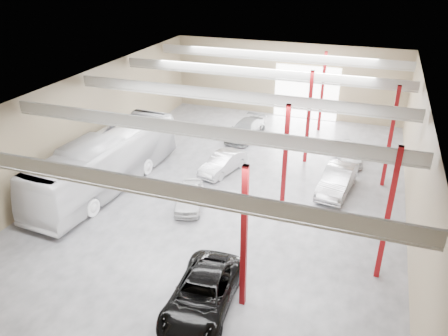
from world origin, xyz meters
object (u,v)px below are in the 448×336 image
Objects in this scene: car_row_a at (189,197)px; car_row_b at (223,163)px; car_right_far at (348,152)px; black_sedan at (202,294)px; car_row_c at (246,130)px; car_right_near at (337,180)px; coach_bus at (107,162)px.

car_row_b is at bearing 69.15° from car_row_a.
car_right_far is at bearing 32.74° from car_row_a.
car_row_c is at bearing 98.04° from black_sedan.
car_row_a is 5.21m from car_row_b.
car_row_a is at bearing -141.77° from car_right_near.
coach_bus is 13.38m from black_sedan.
coach_bus is 2.34× the size of black_sedan.
car_row_b reaches higher than car_row_a.
car_right_near reaches higher than car_row_c.
car_right_far is at bearing 95.29° from car_right_near.
coach_bus is at bearing 137.01° from black_sedan.
car_right_far is (14.93, 9.64, -1.16)m from coach_bus.
coach_bus reaches higher than car_right_near.
black_sedan is at bearing -71.00° from car_row_c.
black_sedan is 1.31× the size of car_row_b.
car_right_near is 5.21m from car_right_far.
car_row_b is at bearing 38.98° from coach_bus.
car_row_a is at bearing -1.35° from coach_bus.
car_right_near is at bearing -32.08° from car_row_c.
car_right_near reaches higher than car_row_a.
coach_bus reaches higher than car_row_a.
car_row_b is 6.81m from car_row_c.
car_row_a is 0.77× the size of car_row_c.
car_row_a is at bearing -82.62° from car_row_c.
car_row_b is (0.38, 5.20, 0.04)m from car_row_a.
coach_bus is at bearing -164.10° from car_right_far.
car_right_near reaches higher than black_sedan.
black_sedan reaches higher than car_row_b.
car_right_far is (0.22, 5.20, -0.14)m from car_right_near.
car_row_b is (6.59, 4.64, -1.14)m from coach_bus.
car_right_near reaches higher than car_row_b.
black_sedan reaches higher than car_right_far.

